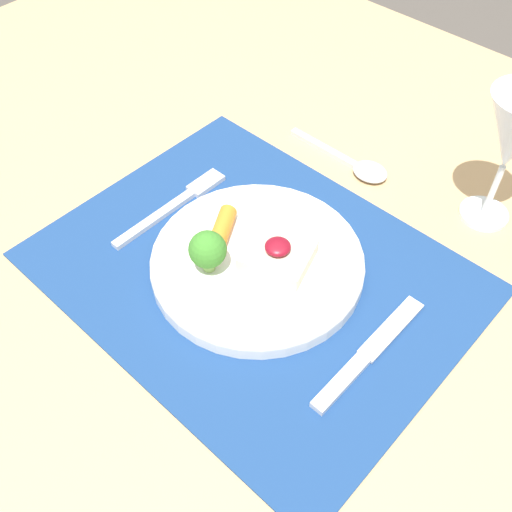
% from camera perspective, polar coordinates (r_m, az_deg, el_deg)
% --- Properties ---
extents(ground_plane, '(8.00, 8.00, 0.00)m').
position_cam_1_polar(ground_plane, '(1.39, -0.11, -21.70)').
color(ground_plane, '#4C4742').
extents(dining_table, '(1.58, 1.28, 0.76)m').
position_cam_1_polar(dining_table, '(0.77, -0.18, -4.89)').
color(dining_table, tan).
rests_on(dining_table, ground_plane).
extents(placemat, '(0.48, 0.38, 0.00)m').
position_cam_1_polar(placemat, '(0.71, -0.20, -1.49)').
color(placemat, navy).
rests_on(placemat, dining_table).
extents(dinner_plate, '(0.25, 0.25, 0.07)m').
position_cam_1_polar(dinner_plate, '(0.70, -0.12, -0.34)').
color(dinner_plate, white).
rests_on(dinner_plate, placemat).
extents(fork, '(0.02, 0.18, 0.01)m').
position_cam_1_polar(fork, '(0.79, -7.46, 5.07)').
color(fork, silver).
rests_on(fork, placemat).
extents(knife, '(0.02, 0.18, 0.01)m').
position_cam_1_polar(knife, '(0.65, 10.11, -9.67)').
color(knife, silver).
rests_on(knife, placemat).
extents(spoon, '(0.17, 0.04, 0.01)m').
position_cam_1_polar(spoon, '(0.85, 9.97, 8.33)').
color(spoon, silver).
rests_on(spoon, dining_table).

